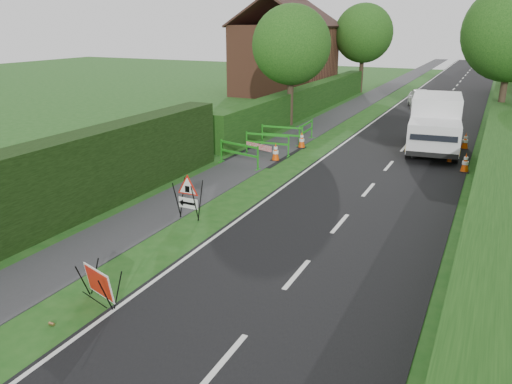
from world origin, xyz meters
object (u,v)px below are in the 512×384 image
(triangle_sign, at_px, (187,194))
(works_van, at_px, (435,123))
(red_rect_sign, at_px, (99,283))
(hatchback_car, at_px, (421,98))

(triangle_sign, xyz_separation_m, works_van, (5.52, 12.20, 0.49))
(red_rect_sign, height_order, triangle_sign, triangle_sign)
(works_van, bearing_deg, hatchback_car, 94.71)
(triangle_sign, distance_m, works_van, 13.40)
(works_van, height_order, hatchback_car, works_van)
(red_rect_sign, height_order, works_van, works_van)
(triangle_sign, height_order, works_van, works_van)
(hatchback_car, bearing_deg, red_rect_sign, -108.12)
(red_rect_sign, relative_size, triangle_sign, 0.89)
(works_van, relative_size, hatchback_car, 1.49)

